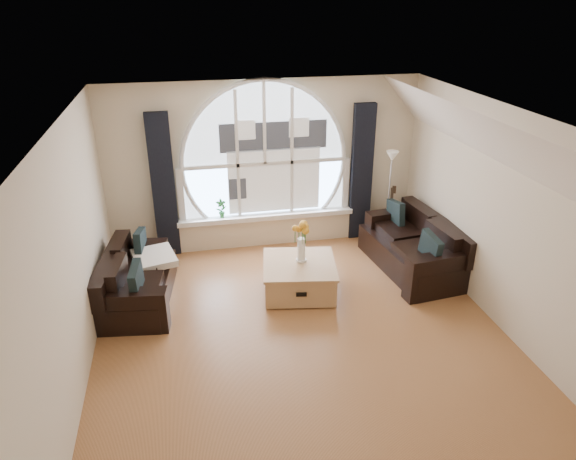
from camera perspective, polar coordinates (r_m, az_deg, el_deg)
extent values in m
cube|color=brown|center=(6.60, 1.63, -11.56)|extent=(5.00, 5.50, 0.01)
cube|color=silver|center=(5.45, 1.97, 11.92)|extent=(5.00, 5.50, 0.01)
cube|color=beige|center=(8.41, -2.59, 7.06)|extent=(5.00, 0.01, 2.70)
cube|color=beige|center=(3.74, 12.15, -19.22)|extent=(5.00, 0.01, 2.70)
cube|color=beige|center=(5.90, -22.62, -3.05)|extent=(0.01, 5.50, 2.70)
cube|color=beige|center=(6.88, 22.48, 0.96)|extent=(0.01, 5.50, 2.70)
cube|color=silver|center=(6.41, 21.67, 8.95)|extent=(0.92, 5.50, 0.72)
cube|color=silver|center=(8.30, -2.59, 8.81)|extent=(2.60, 0.06, 2.15)
cube|color=white|center=(8.61, -2.37, 1.54)|extent=(2.90, 0.22, 0.08)
cube|color=white|center=(8.27, -2.56, 8.75)|extent=(2.76, 0.08, 2.15)
cube|color=silver|center=(8.35, -1.53, 8.02)|extent=(1.70, 0.02, 1.50)
cube|color=black|center=(8.27, -13.45, 4.62)|extent=(0.35, 0.12, 2.30)
cube|color=black|center=(8.75, 8.02, 6.17)|extent=(0.35, 0.12, 2.30)
cube|color=black|center=(7.36, -16.20, -4.77)|extent=(1.03, 1.74, 0.73)
cube|color=black|center=(8.11, 13.52, -1.58)|extent=(1.13, 1.94, 0.82)
cube|color=#A47647|center=(7.37, 1.23, -5.05)|extent=(1.15, 1.15, 0.49)
cube|color=silver|center=(7.54, -14.42, -2.96)|extent=(0.67, 0.67, 0.10)
cube|color=white|center=(7.16, 1.49, -0.64)|extent=(0.24, 0.24, 0.70)
cube|color=#B2B2B2|center=(8.69, 10.92, 3.38)|extent=(0.24, 0.24, 1.60)
cube|color=olive|center=(8.80, 10.99, 1.73)|extent=(0.42, 0.35, 1.06)
imported|color=#1E6023|center=(8.46, -7.31, 2.34)|extent=(0.18, 0.14, 0.31)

